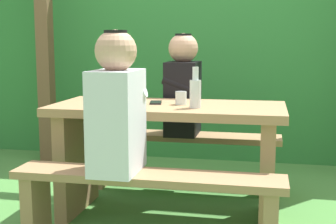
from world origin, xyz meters
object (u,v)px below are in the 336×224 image
picnic_table (168,141)px  drinking_glass (181,98)px  bench_far (183,150)px  cell_phone (156,103)px  bench_near (147,196)px  person_white_shirt (117,107)px  person_black_coat (183,88)px  bottle_left (195,92)px

picnic_table → drinking_glass: size_ratio=17.48×
bench_far → cell_phone: size_ratio=10.00×
picnic_table → drinking_glass: bearing=16.4°
bench_near → drinking_glass: drinking_glass is taller
drinking_glass → person_white_shirt: bearing=-112.9°
person_black_coat → cell_phone: (-0.08, -0.48, -0.04)m
picnic_table → bottle_left: (0.18, -0.11, 0.32)m
person_black_coat → drinking_glass: bearing=-81.2°
bench_far → picnic_table: bearing=-90.0°
picnic_table → person_black_coat: bearing=90.2°
person_white_shirt → person_black_coat: same height
bench_near → person_white_shirt: (-0.15, 0.00, 0.45)m
person_white_shirt → bottle_left: 0.54m
person_white_shirt → bottle_left: bearing=51.1°
bottle_left → person_white_shirt: bearing=-128.9°
person_white_shirt → person_black_coat: 1.06m
picnic_table → cell_phone: (-0.09, 0.04, 0.23)m
bench_far → person_white_shirt: person_white_shirt is taller
bench_far → person_black_coat: size_ratio=1.95×
drinking_glass → bench_far: bearing=98.5°
person_white_shirt → bottle_left: person_white_shirt is taller
person_black_coat → bottle_left: bearing=-73.6°
bench_far → person_black_coat: (-0.00, -0.00, 0.45)m
cell_phone → bottle_left: bearing=-39.7°
bottle_left → person_black_coat: bearing=106.4°
bottle_left → drinking_glass: bearing=129.9°
person_black_coat → cell_phone: 0.49m
person_white_shirt → bench_near: bearing=-1.2°
bench_far → cell_phone: cell_phone is taller
picnic_table → bench_far: picnic_table is taller
person_black_coat → drinking_glass: size_ratio=8.98×
drinking_glass → bottle_left: (0.11, -0.13, 0.05)m
person_white_shirt → drinking_glass: bearing=67.1°
bottle_left → cell_phone: bearing=151.1°
bench_far → drinking_glass: bearing=-81.5°
person_white_shirt → cell_phone: person_white_shirt is taller
person_black_coat → bench_near: bearing=-89.9°
bench_far → person_black_coat: person_black_coat is taller
picnic_table → bench_near: picnic_table is taller
picnic_table → drinking_glass: drinking_glass is taller
picnic_table → drinking_glass: 0.28m
picnic_table → bench_far: (0.00, 0.53, -0.18)m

